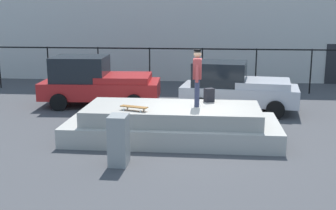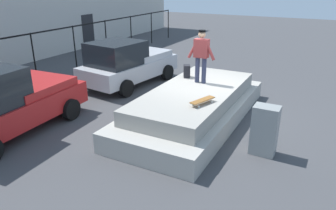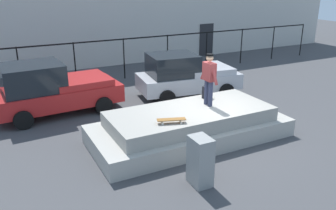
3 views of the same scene
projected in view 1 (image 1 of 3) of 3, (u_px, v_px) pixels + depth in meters
name	position (u px, v px, depth m)	size (l,w,h in m)	color
ground_plane	(195.00, 139.00, 12.79)	(60.00, 60.00, 0.00)	#424244
concrete_ledge	(172.00, 124.00, 12.79)	(6.11, 2.66, 0.97)	#ADA89E
skateboarder	(197.00, 74.00, 12.52)	(0.24, 0.90, 1.63)	#2D334C
skateboard	(134.00, 107.00, 12.12)	(0.82, 0.44, 0.12)	brown
backpack	(209.00, 95.00, 13.25)	(0.28, 0.20, 0.41)	black
car_red_pickup_near	(96.00, 82.00, 17.13)	(4.62, 2.43, 1.92)	#B21E1E
car_silver_pickup_mid	(235.00, 87.00, 16.17)	(4.39, 2.48, 1.82)	#B7B7BC
utility_box	(119.00, 140.00, 10.61)	(0.44, 0.60, 1.23)	gray
fence_row	(202.00, 61.00, 19.84)	(24.06, 0.06, 1.99)	black
warehouse_building	(205.00, 15.00, 26.14)	(33.79, 8.59, 6.69)	beige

